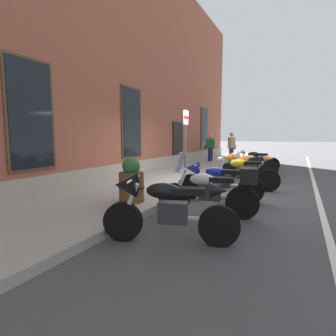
{
  "coord_description": "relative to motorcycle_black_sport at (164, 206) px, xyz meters",
  "views": [
    {
      "loc": [
        -8.19,
        -2.71,
        1.64
      ],
      "look_at": [
        -0.68,
        0.98,
        0.63
      ],
      "focal_mm": 28.79,
      "sensor_mm": 36.0,
      "label": 1
    }
  ],
  "objects": [
    {
      "name": "sidewalk",
      "position": [
        4.65,
        2.31,
        -0.5
      ],
      "size": [
        30.23,
        2.8,
        0.15
      ],
      "primitive_type": "cube",
      "color": "gray",
      "rests_on": "ground_plane"
    },
    {
      "name": "brick_pub_facade",
      "position": [
        4.65,
        6.75,
        3.89
      ],
      "size": [
        24.23,
        6.19,
        8.94
      ],
      "color": "brown",
      "rests_on": "ground_plane"
    },
    {
      "name": "motorcycle_silver_touring",
      "position": [
        1.63,
        -0.26,
        -0.03
      ],
      "size": [
        0.77,
        2.02,
        1.31
      ],
      "color": "black",
      "rests_on": "ground_plane"
    },
    {
      "name": "motorcycle_black_naked",
      "position": [
        9.25,
        0.02,
        -0.09
      ],
      "size": [
        0.62,
        2.08,
        0.97
      ],
      "color": "black",
      "rests_on": "ground_plane"
    },
    {
      "name": "ground_plane",
      "position": [
        4.65,
        0.91,
        -0.58
      ],
      "size": [
        140.0,
        140.0,
        0.0
      ],
      "primitive_type": "plane",
      "color": "#424244"
    },
    {
      "name": "motorcycle_white_sport",
      "position": [
        7.67,
        0.02,
        -0.04
      ],
      "size": [
        0.62,
        2.06,
        0.98
      ],
      "color": "black",
      "rests_on": "ground_plane"
    },
    {
      "name": "parking_sign",
      "position": [
        4.35,
        1.47,
        1.07
      ],
      "size": [
        0.36,
        0.07,
        2.3
      ],
      "color": "#4C4C51",
      "rests_on": "sidewalk"
    },
    {
      "name": "pedestrian_tan_coat",
      "position": [
        10.97,
        1.53,
        0.5
      ],
      "size": [
        0.64,
        0.33,
        1.66
      ],
      "color": "#2D3351",
      "rests_on": "sidewalk"
    },
    {
      "name": "motorcycle_blue_sport",
      "position": [
        3.02,
        0.06,
        -0.04
      ],
      "size": [
        0.65,
        2.15,
        0.99
      ],
      "color": "black",
      "rests_on": "ground_plane"
    },
    {
      "name": "motorcycle_black_sport",
      "position": [
        0.0,
        0.0,
        0.0
      ],
      "size": [
        0.85,
        2.03,
        1.07
      ],
      "color": "black",
      "rests_on": "ground_plane"
    },
    {
      "name": "pedestrian_striped_shirt",
      "position": [
        11.79,
        2.96,
        0.44
      ],
      "size": [
        0.32,
        0.65,
        1.57
      ],
      "color": "#1E1E4C",
      "rests_on": "sidewalk"
    },
    {
      "name": "motorcycle_yellow_naked",
      "position": [
        4.63,
        -0.24,
        -0.08
      ],
      "size": [
        0.66,
        2.17,
        1.01
      ],
      "color": "black",
      "rests_on": "ground_plane"
    },
    {
      "name": "motorcycle_orange_sport",
      "position": [
        6.04,
        -0.09,
        -0.0
      ],
      "size": [
        0.77,
        2.0,
        1.06
      ],
      "color": "black",
      "rests_on": "ground_plane"
    },
    {
      "name": "barrel_planter",
      "position": [
        1.46,
        1.57,
        0.02
      ],
      "size": [
        0.59,
        0.59,
        1.01
      ],
      "color": "brown",
      "rests_on": "sidewalk"
    },
    {
      "name": "lane_stripe",
      "position": [
        4.65,
        -2.29,
        -0.57
      ],
      "size": [
        30.23,
        0.12,
        0.01
      ],
      "primitive_type": "cube",
      "color": "silver",
      "rests_on": "ground_plane"
    }
  ]
}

